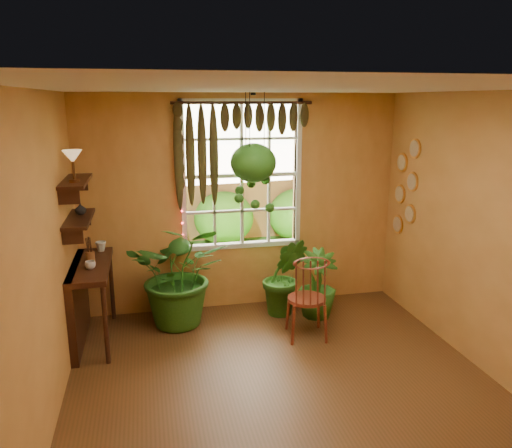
{
  "coord_description": "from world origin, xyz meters",
  "views": [
    {
      "loc": [
        -1.17,
        -3.77,
        2.62
      ],
      "look_at": [
        -0.07,
        1.15,
        1.36
      ],
      "focal_mm": 35.0,
      "sensor_mm": 36.0,
      "label": 1
    }
  ],
  "objects_px": {
    "potted_plant_mid": "(285,276)",
    "hanging_basket": "(253,166)",
    "potted_plant_left": "(181,273)",
    "counter_ledge": "(82,295)",
    "windsor_chair": "(307,310)"
  },
  "relations": [
    {
      "from": "counter_ledge",
      "to": "hanging_basket",
      "type": "bearing_deg",
      "value": 7.92
    },
    {
      "from": "potted_plant_mid",
      "to": "hanging_basket",
      "type": "relative_size",
      "value": 0.72
    },
    {
      "from": "windsor_chair",
      "to": "potted_plant_mid",
      "type": "distance_m",
      "value": 0.69
    },
    {
      "from": "potted_plant_left",
      "to": "hanging_basket",
      "type": "xyz_separation_m",
      "value": [
        0.88,
        0.06,
        1.23
      ]
    },
    {
      "from": "windsor_chair",
      "to": "counter_ledge",
      "type": "bearing_deg",
      "value": 176.56
    },
    {
      "from": "potted_plant_left",
      "to": "hanging_basket",
      "type": "relative_size",
      "value": 0.92
    },
    {
      "from": "hanging_basket",
      "to": "counter_ledge",
      "type": "bearing_deg",
      "value": -172.08
    },
    {
      "from": "windsor_chair",
      "to": "potted_plant_left",
      "type": "relative_size",
      "value": 0.9
    },
    {
      "from": "counter_ledge",
      "to": "hanging_basket",
      "type": "height_order",
      "value": "hanging_basket"
    },
    {
      "from": "potted_plant_mid",
      "to": "hanging_basket",
      "type": "height_order",
      "value": "hanging_basket"
    },
    {
      "from": "windsor_chair",
      "to": "hanging_basket",
      "type": "bearing_deg",
      "value": 129.31
    },
    {
      "from": "counter_ledge",
      "to": "potted_plant_left",
      "type": "height_order",
      "value": "potted_plant_left"
    },
    {
      "from": "potted_plant_left",
      "to": "hanging_basket",
      "type": "bearing_deg",
      "value": 3.72
    },
    {
      "from": "potted_plant_mid",
      "to": "counter_ledge",
      "type": "bearing_deg",
      "value": -174.76
    },
    {
      "from": "windsor_chair",
      "to": "potted_plant_left",
      "type": "distance_m",
      "value": 1.53
    }
  ]
}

